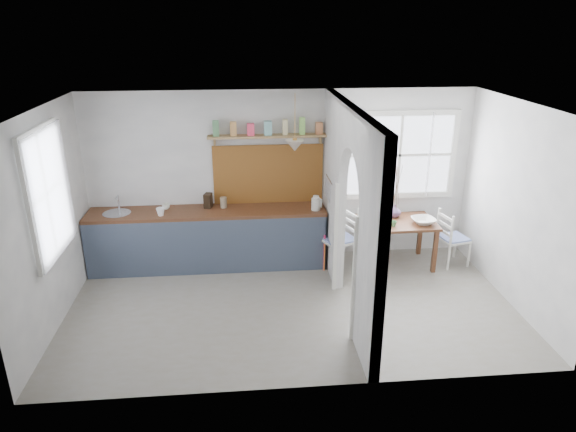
{
  "coord_description": "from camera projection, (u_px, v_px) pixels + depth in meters",
  "views": [
    {
      "loc": [
        -0.59,
        -5.85,
        3.54
      ],
      "look_at": [
        -0.0,
        0.53,
        1.07
      ],
      "focal_mm": 32.0,
      "sensor_mm": 36.0,
      "label": 1
    }
  ],
  "objects": [
    {
      "name": "shelf",
      "position": [
        268.0,
        132.0,
        7.41
      ],
      "size": [
        1.75,
        0.2,
        0.21
      ],
      "color": "olive",
      "rests_on": "walls"
    },
    {
      "name": "towel_orange",
      "position": [
        324.0,
        256.0,
        7.62
      ],
      "size": [
        0.02,
        0.03,
        0.48
      ],
      "primitive_type": "cube",
      "color": "orange",
      "rests_on": "counter"
    },
    {
      "name": "walls",
      "position": [
        292.0,
        214.0,
        6.3
      ],
      "size": [
        5.81,
        3.21,
        2.6
      ],
      "color": "white",
      "rests_on": "floor"
    },
    {
      "name": "backsplash",
      "position": [
        268.0,
        174.0,
        7.72
      ],
      "size": [
        1.65,
        0.03,
        0.9
      ],
      "primitive_type": "cube",
      "color": "brown",
      "rests_on": "walls"
    },
    {
      "name": "chair_left",
      "position": [
        338.0,
        238.0,
        7.6
      ],
      "size": [
        0.6,
        0.6,
        1.01
      ],
      "primitive_type": null,
      "rotation": [
        0.0,
        0.0,
        -1.19
      ],
      "color": "silver",
      "rests_on": "floor"
    },
    {
      "name": "jar",
      "position": [
        224.0,
        202.0,
        7.64
      ],
      "size": [
        0.12,
        0.12,
        0.16
      ],
      "primitive_type": "cylinder",
      "rotation": [
        0.0,
        0.0,
        -0.19
      ],
      "color": "gray",
      "rests_on": "counter"
    },
    {
      "name": "kitchen_window",
      "position": [
        45.0,
        194.0,
        5.93
      ],
      "size": [
        0.1,
        1.16,
        1.5
      ],
      "primitive_type": null,
      "color": "white",
      "rests_on": "walls"
    },
    {
      "name": "utensil_rail",
      "position": [
        329.0,
        179.0,
        7.13
      ],
      "size": [
        0.02,
        0.5,
        0.02
      ],
      "primitive_type": "cylinder",
      "rotation": [
        1.57,
        0.0,
        0.0
      ],
      "color": "silver",
      "rests_on": "partition"
    },
    {
      "name": "knife_block",
      "position": [
        208.0,
        201.0,
        7.63
      ],
      "size": [
        0.13,
        0.16,
        0.22
      ],
      "primitive_type": "cube",
      "rotation": [
        0.0,
        0.0,
        -0.28
      ],
      "color": "black",
      "rests_on": "counter"
    },
    {
      "name": "nook_window",
      "position": [
        400.0,
        155.0,
        7.79
      ],
      "size": [
        1.76,
        0.1,
        1.3
      ],
      "primitive_type": null,
      "color": "white",
      "rests_on": "walls"
    },
    {
      "name": "mug_a",
      "position": [
        161.0,
        212.0,
        7.33
      ],
      "size": [
        0.14,
        0.14,
        0.12
      ],
      "primitive_type": "imported",
      "rotation": [
        0.0,
        0.0,
        -0.11
      ],
      "color": "white",
      "rests_on": "counter"
    },
    {
      "name": "plate",
      "position": [
        379.0,
        224.0,
        7.55
      ],
      "size": [
        0.19,
        0.19,
        0.01
      ],
      "primitive_type": "cylinder",
      "rotation": [
        0.0,
        0.0,
        0.23
      ],
      "color": "#2C2120",
      "rests_on": "dining_table"
    },
    {
      "name": "dining_table",
      "position": [
        395.0,
        243.0,
        7.79
      ],
      "size": [
        1.15,
        0.78,
        0.71
      ],
      "primitive_type": null,
      "rotation": [
        0.0,
        0.0,
        0.02
      ],
      "color": "brown",
      "rests_on": "floor"
    },
    {
      "name": "chair_right",
      "position": [
        454.0,
        237.0,
        7.79
      ],
      "size": [
        0.47,
        0.47,
        0.87
      ],
      "primitive_type": null,
      "rotation": [
        0.0,
        0.0,
        1.79
      ],
      "color": "silver",
      "rests_on": "floor"
    },
    {
      "name": "ceiling",
      "position": [
        292.0,
        107.0,
        5.83
      ],
      "size": [
        5.8,
        3.2,
        0.01
      ],
      "primitive_type": "cube",
      "color": "white",
      "rests_on": "walls"
    },
    {
      "name": "partition",
      "position": [
        348.0,
        199.0,
        6.36
      ],
      "size": [
        0.12,
        3.2,
        2.6
      ],
      "color": "white",
      "rests_on": "floor"
    },
    {
      "name": "pendant_lamp",
      "position": [
        295.0,
        146.0,
        7.17
      ],
      "size": [
        0.26,
        0.26,
        0.16
      ],
      "primitive_type": "cone",
      "color": "beige",
      "rests_on": "ceiling"
    },
    {
      "name": "bowl",
      "position": [
        423.0,
        221.0,
        7.56
      ],
      "size": [
        0.38,
        0.38,
        0.08
      ],
      "primitive_type": "imported",
      "rotation": [
        0.0,
        0.0,
        0.14
      ],
      "color": "silver",
      "rests_on": "dining_table"
    },
    {
      "name": "sink",
      "position": [
        117.0,
        214.0,
        7.44
      ],
      "size": [
        0.4,
        0.4,
        0.02
      ],
      "primitive_type": "cylinder",
      "color": "silver",
      "rests_on": "counter"
    },
    {
      "name": "counter",
      "position": [
        209.0,
        237.0,
        7.74
      ],
      "size": [
        3.5,
        0.6,
        0.9
      ],
      "color": "brown",
      "rests_on": "floor"
    },
    {
      "name": "towel_magenta",
      "position": [
        324.0,
        254.0,
        7.62
      ],
      "size": [
        0.02,
        0.03,
        0.59
      ],
      "primitive_type": "cube",
      "color": "#BB2351",
      "rests_on": "counter"
    },
    {
      "name": "table_cup",
      "position": [
        394.0,
        224.0,
        7.46
      ],
      "size": [
        0.09,
        0.09,
        0.08
      ],
      "primitive_type": "imported",
      "rotation": [
        0.0,
        0.0,
        0.02
      ],
      "color": "#488248",
      "rests_on": "dining_table"
    },
    {
      "name": "vase",
      "position": [
        395.0,
        211.0,
        7.79
      ],
      "size": [
        0.22,
        0.22,
        0.2
      ],
      "primitive_type": "imported",
      "rotation": [
        0.0,
        0.0,
        0.2
      ],
      "color": "#573B5D",
      "rests_on": "dining_table"
    },
    {
      "name": "mug_b",
      "position": [
        166.0,
        206.0,
        7.58
      ],
      "size": [
        0.14,
        0.14,
        0.09
      ],
      "primitive_type": "imported",
      "rotation": [
        0.0,
        0.0,
        -0.37
      ],
      "color": "white",
      "rests_on": "counter"
    },
    {
      "name": "floor",
      "position": [
        292.0,
        306.0,
        6.76
      ],
      "size": [
        5.8,
        3.2,
        0.01
      ],
      "primitive_type": "cube",
      "color": "gray",
      "rests_on": "ground"
    },
    {
      "name": "kettle",
      "position": [
        316.0,
        203.0,
        7.54
      ],
      "size": [
        0.19,
        0.16,
        0.21
      ],
      "primitive_type": null,
      "rotation": [
        0.0,
        0.0,
        0.08
      ],
      "color": "silver",
      "rests_on": "counter"
    }
  ]
}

